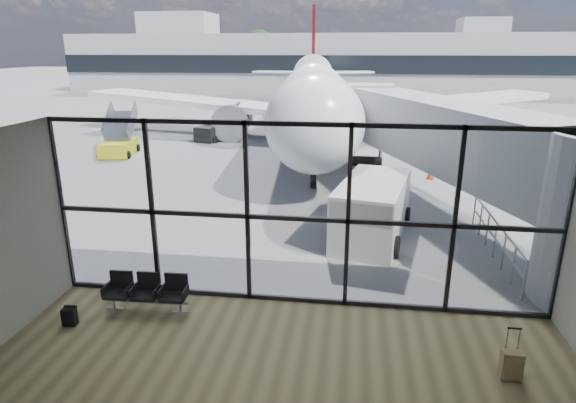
% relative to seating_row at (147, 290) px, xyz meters
% --- Properties ---
extents(ground, '(220.00, 220.00, 0.00)m').
position_rel_seating_row_xyz_m(ground, '(3.53, 40.83, -0.49)').
color(ground, slate).
rests_on(ground, ground).
extents(lounge_shell, '(12.02, 8.01, 4.51)m').
position_rel_seating_row_xyz_m(lounge_shell, '(3.53, -3.97, 2.16)').
color(lounge_shell, brown).
rests_on(lounge_shell, ground).
extents(glass_curtain_wall, '(12.10, 0.12, 4.50)m').
position_rel_seating_row_xyz_m(glass_curtain_wall, '(3.53, 0.83, 1.75)').
color(glass_curtain_wall, white).
rests_on(glass_curtain_wall, ground).
extents(jet_bridge, '(8.00, 16.50, 4.33)m').
position_rel_seating_row_xyz_m(jet_bridge, '(8.43, 7.90, 2.26)').
color(jet_bridge, '#9FA2A4').
rests_on(jet_bridge, ground).
extents(apron_railing, '(0.06, 5.46, 1.11)m').
position_rel_seating_row_xyz_m(apron_railing, '(9.13, 4.33, 0.22)').
color(apron_railing, gray).
rests_on(apron_railing, ground).
extents(far_terminal, '(80.00, 12.20, 11.00)m').
position_rel_seating_row_xyz_m(far_terminal, '(2.95, 62.80, 3.71)').
color(far_terminal, '#A9AAA5').
rests_on(far_terminal, ground).
extents(tree_0, '(4.95, 4.95, 7.12)m').
position_rel_seating_row_xyz_m(tree_0, '(-41.47, 72.83, 4.14)').
color(tree_0, '#382619').
rests_on(tree_0, ground).
extents(tree_1, '(5.61, 5.61, 8.07)m').
position_rel_seating_row_xyz_m(tree_1, '(-35.47, 72.83, 4.76)').
color(tree_1, '#382619').
rests_on(tree_1, ground).
extents(tree_2, '(6.27, 6.27, 9.03)m').
position_rel_seating_row_xyz_m(tree_2, '(-29.47, 72.83, 5.38)').
color(tree_2, '#382619').
rests_on(tree_2, ground).
extents(tree_3, '(4.95, 4.95, 7.12)m').
position_rel_seating_row_xyz_m(tree_3, '(-23.47, 72.83, 4.14)').
color(tree_3, '#382619').
rests_on(tree_3, ground).
extents(tree_4, '(5.61, 5.61, 8.07)m').
position_rel_seating_row_xyz_m(tree_4, '(-17.47, 72.83, 4.76)').
color(tree_4, '#382619').
rests_on(tree_4, ground).
extents(tree_5, '(6.27, 6.27, 9.03)m').
position_rel_seating_row_xyz_m(tree_5, '(-11.47, 72.83, 5.38)').
color(tree_5, '#382619').
rests_on(tree_5, ground).
extents(seating_row, '(2.02, 0.63, 0.89)m').
position_rel_seating_row_xyz_m(seating_row, '(0.00, 0.00, 0.00)').
color(seating_row, gray).
rests_on(seating_row, ground).
extents(backpack, '(0.31, 0.29, 0.46)m').
position_rel_seating_row_xyz_m(backpack, '(-1.47, -0.98, -0.27)').
color(backpack, black).
rests_on(backpack, ground).
extents(suitcase, '(0.39, 0.30, 1.05)m').
position_rel_seating_row_xyz_m(suitcase, '(7.93, -1.59, -0.18)').
color(suitcase, olive).
rests_on(suitcase, ground).
extents(airliner, '(34.42, 39.96, 10.30)m').
position_rel_seating_row_xyz_m(airliner, '(1.68, 26.43, 2.64)').
color(airliner, white).
rests_on(airliner, ground).
extents(service_van, '(2.85, 4.74, 1.93)m').
position_rel_seating_row_xyz_m(service_van, '(5.48, 5.39, 0.50)').
color(service_van, silver).
rests_on(service_van, ground).
extents(belt_loader, '(2.37, 4.03, 1.76)m').
position_rel_seating_row_xyz_m(belt_loader, '(-4.75, 22.29, 0.10)').
color(belt_loader, black).
rests_on(belt_loader, ground).
extents(mobile_stairs, '(2.22, 3.60, 2.38)m').
position_rel_seating_row_xyz_m(mobile_stairs, '(-8.99, 16.68, 0.08)').
color(mobile_stairs, gold).
rests_on(mobile_stairs, ground).
extents(traffic_cone_a, '(0.39, 0.39, 0.55)m').
position_rel_seating_row_xyz_m(traffic_cone_a, '(3.84, 15.66, -0.23)').
color(traffic_cone_a, orange).
rests_on(traffic_cone_a, ground).
extents(traffic_cone_c, '(0.38, 0.38, 0.54)m').
position_rel_seating_row_xyz_m(traffic_cone_c, '(8.53, 13.46, -0.24)').
color(traffic_cone_c, red).
rests_on(traffic_cone_c, ground).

